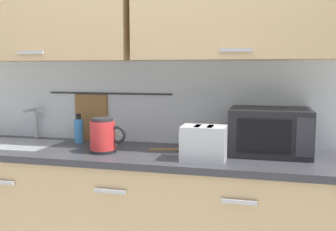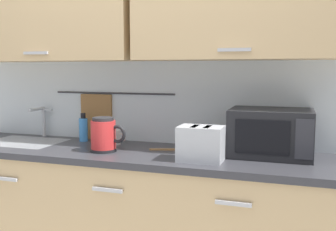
# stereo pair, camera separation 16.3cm
# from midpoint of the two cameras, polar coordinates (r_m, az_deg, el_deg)

# --- Properties ---
(counter_unit) EXTENTS (2.53, 0.64, 0.90)m
(counter_unit) POSITION_cam_midpoint_polar(r_m,az_deg,el_deg) (2.52, -3.82, -15.02)
(counter_unit) COLOR tan
(counter_unit) RESTS_ON ground
(back_wall_assembly) EXTENTS (3.70, 0.41, 2.50)m
(back_wall_assembly) POSITION_cam_midpoint_polar(r_m,az_deg,el_deg) (2.56, -1.82, 9.70)
(back_wall_assembly) COLOR silver
(back_wall_assembly) RESTS_ON ground
(sink_faucet) EXTENTS (0.09, 0.17, 0.22)m
(sink_faucet) POSITION_cam_midpoint_polar(r_m,az_deg,el_deg) (2.95, -16.69, -0.29)
(sink_faucet) COLOR #B2B5BA
(sink_faucet) RESTS_ON counter_unit
(microwave) EXTENTS (0.46, 0.35, 0.27)m
(microwave) POSITION_cam_midpoint_polar(r_m,az_deg,el_deg) (2.30, 16.97, -2.44)
(microwave) COLOR black
(microwave) RESTS_ON counter_unit
(electric_kettle) EXTENTS (0.23, 0.16, 0.21)m
(electric_kettle) POSITION_cam_midpoint_polar(r_m,az_deg,el_deg) (2.34, -7.50, -2.89)
(electric_kettle) COLOR black
(electric_kettle) RESTS_ON counter_unit
(dish_soap_bottle) EXTENTS (0.06, 0.06, 0.20)m
(dish_soap_bottle) POSITION_cam_midpoint_polar(r_m,az_deg,el_deg) (2.71, -10.75, -1.96)
(dish_soap_bottle) COLOR #3F8CD8
(dish_soap_bottle) RESTS_ON counter_unit
(mug_near_sink) EXTENTS (0.12, 0.08, 0.09)m
(mug_near_sink) POSITION_cam_midpoint_polar(r_m,az_deg,el_deg) (2.56, -6.03, -3.26)
(mug_near_sink) COLOR silver
(mug_near_sink) RESTS_ON counter_unit
(toaster) EXTENTS (0.26, 0.17, 0.19)m
(toaster) POSITION_cam_midpoint_polar(r_m,az_deg,el_deg) (2.10, 7.12, -4.15)
(toaster) COLOR #B7BABF
(toaster) RESTS_ON counter_unit
(wooden_spoon) EXTENTS (0.27, 0.11, 0.01)m
(wooden_spoon) POSITION_cam_midpoint_polar(r_m,az_deg,el_deg) (2.38, 3.37, -5.04)
(wooden_spoon) COLOR #9E7042
(wooden_spoon) RESTS_ON counter_unit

